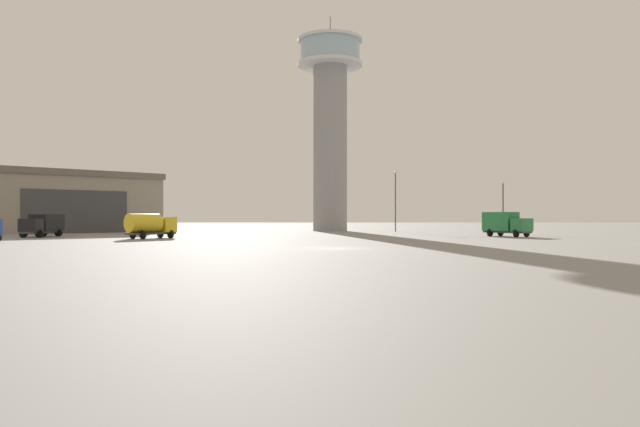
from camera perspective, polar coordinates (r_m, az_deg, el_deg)
The scene contains 8 objects.
ground_plane at distance 47.85m, azimuth 1.74°, elevation -3.40°, with size 400.00×400.00×0.00m, color gray.
control_tower at distance 106.01m, azimuth 0.99°, elevation 9.52°, with size 11.55×11.55×38.32m.
hangar at distance 108.44m, azimuth -24.46°, elevation 1.00°, with size 36.70×35.88×9.94m.
truck_box_black at distance 81.78m, azimuth -25.35°, elevation -0.96°, with size 3.50×7.02×2.87m.
truck_box_green at distance 78.94m, azimuth 17.60°, elevation -0.91°, with size 5.52×6.31×3.17m.
truck_fuel_tanker_yellow at distance 71.32m, azimuth -16.22°, elevation -1.05°, with size 5.53×5.79×2.94m.
light_post_west at distance 100.76m, azimuth 7.35°, elevation 1.67°, with size 0.44×0.44×10.35m.
light_post_east at distance 94.55m, azimuth 17.39°, elevation 1.11°, with size 0.44×0.44×8.12m.
Camera 1 is at (-2.50, -47.71, 2.60)m, focal length 32.88 mm.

